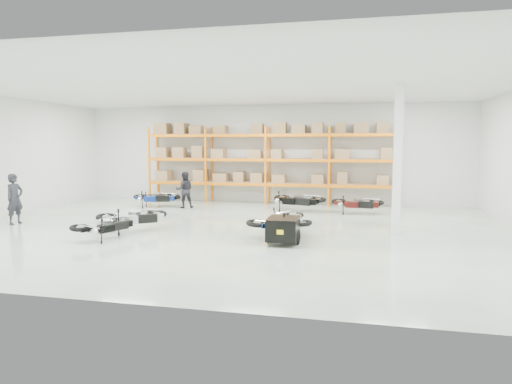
% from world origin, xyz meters
% --- Properties ---
extents(room, '(18.00, 18.00, 18.00)m').
position_xyz_m(room, '(0.00, 0.00, 2.25)').
color(room, silver).
rests_on(room, ground).
extents(pallet_rack, '(11.28, 0.98, 3.62)m').
position_xyz_m(pallet_rack, '(-0.00, 6.45, 2.26)').
color(pallet_rack, orange).
rests_on(pallet_rack, ground).
extents(structural_column, '(0.25, 0.25, 4.50)m').
position_xyz_m(structural_column, '(5.20, 0.50, 2.25)').
color(structural_column, white).
rests_on(structural_column, ground).
extents(moto_blue_centre, '(1.56, 2.04, 1.19)m').
position_xyz_m(moto_blue_centre, '(1.77, -0.74, 0.56)').
color(moto_blue_centre, '#071B4C').
rests_on(moto_blue_centre, ground).
extents(moto_silver_left, '(2.05, 1.88, 1.21)m').
position_xyz_m(moto_silver_left, '(-2.75, -1.05, 0.57)').
color(moto_silver_left, '#ABACB2').
rests_on(moto_silver_left, ground).
extents(moto_black_far_left, '(1.38, 1.83, 1.06)m').
position_xyz_m(moto_black_far_left, '(-2.97, -2.30, 0.50)').
color(moto_black_far_left, black).
rests_on(moto_black_far_left, ground).
extents(moto_touring_right, '(1.30, 1.87, 1.10)m').
position_xyz_m(moto_touring_right, '(2.10, -0.23, 0.52)').
color(moto_touring_right, black).
rests_on(moto_touring_right, ground).
extents(trailer, '(0.91, 1.72, 0.72)m').
position_xyz_m(trailer, '(2.10, -1.82, 0.42)').
color(trailer, black).
rests_on(trailer, ground).
extents(moto_back_a, '(1.89, 1.25, 1.13)m').
position_xyz_m(moto_back_a, '(-4.46, 4.23, 0.53)').
color(moto_back_a, navy).
rests_on(moto_back_a, ground).
extents(moto_back_b, '(1.56, 0.78, 1.01)m').
position_xyz_m(moto_back_b, '(-4.45, 4.56, 0.47)').
color(moto_back_b, '#A0A4AA').
rests_on(moto_back_b, ground).
extents(moto_back_c, '(2.14, 1.48, 1.26)m').
position_xyz_m(moto_back_c, '(1.65, 4.37, 0.59)').
color(moto_back_c, black).
rests_on(moto_back_c, ground).
extents(moto_back_d, '(1.79, 0.97, 1.12)m').
position_xyz_m(moto_back_d, '(4.02, 4.20, 0.53)').
color(moto_back_d, '#400E0C').
rests_on(moto_back_d, ground).
extents(person_left, '(0.52, 0.69, 1.72)m').
position_xyz_m(person_left, '(-7.31, -0.71, 0.86)').
color(person_left, '#21212A').
rests_on(person_left, ground).
extents(person_back, '(0.92, 0.84, 1.55)m').
position_xyz_m(person_back, '(-3.15, 4.26, 0.78)').
color(person_back, black).
rests_on(person_back, ground).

